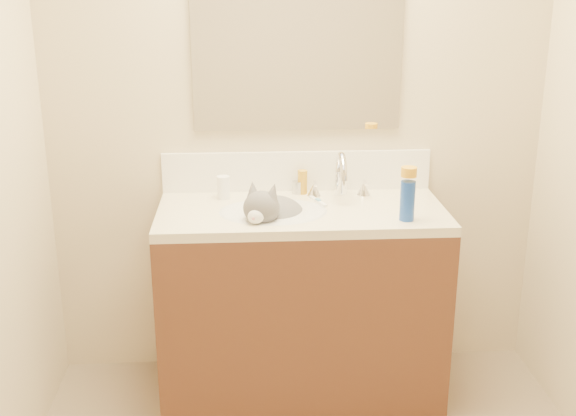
{
  "coord_description": "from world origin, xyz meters",
  "views": [
    {
      "loc": [
        -0.24,
        -1.88,
        1.8
      ],
      "look_at": [
        -0.06,
        0.92,
        0.88
      ],
      "focal_mm": 45.0,
      "sensor_mm": 36.0,
      "label": 1
    }
  ],
  "objects": [
    {
      "name": "room_shell",
      "position": [
        0.0,
        0.0,
        1.49
      ],
      "size": [
        2.24,
        2.54,
        2.52
      ],
      "color": "beige",
      "rests_on": "ground"
    },
    {
      "name": "cat",
      "position": [
        -0.12,
        0.95,
        0.83
      ],
      "size": [
        0.38,
        0.42,
        0.31
      ],
      "rotation": [
        0.0,
        0.0,
        -0.41
      ],
      "color": "#575557",
      "rests_on": "basin"
    },
    {
      "name": "silver_jar",
      "position": [
        0.0,
        1.19,
        0.89
      ],
      "size": [
        0.05,
        0.05,
        0.06
      ],
      "primitive_type": "cylinder",
      "rotation": [
        0.0,
        0.0,
        -0.05
      ],
      "color": "#B7B7BC",
      "rests_on": "counter_slab"
    },
    {
      "name": "toothbrush_head",
      "position": [
        0.08,
        1.05,
        0.87
      ],
      "size": [
        0.02,
        0.03,
        0.02
      ],
      "primitive_type": "cube",
      "rotation": [
        0.0,
        0.0,
        0.36
      ],
      "color": "#5E9DC7",
      "rests_on": "counter_slab"
    },
    {
      "name": "vanity_cabinet",
      "position": [
        0.0,
        0.97,
        0.41
      ],
      "size": [
        1.2,
        0.55,
        0.82
      ],
      "primitive_type": "cube",
      "color": "#562F1D",
      "rests_on": "ground"
    },
    {
      "name": "pill_bottle",
      "position": [
        -0.33,
        1.14,
        0.91
      ],
      "size": [
        0.06,
        0.06,
        0.1
      ],
      "primitive_type": "cylinder",
      "rotation": [
        0.0,
        0.0,
        0.05
      ],
      "color": "white",
      "rests_on": "counter_slab"
    },
    {
      "name": "toothbrush",
      "position": [
        0.08,
        1.05,
        0.87
      ],
      "size": [
        0.07,
        0.14,
        0.01
      ],
      "primitive_type": "cube",
      "rotation": [
        0.0,
        0.0,
        0.36
      ],
      "color": "white",
      "rests_on": "counter_slab"
    },
    {
      "name": "faucet",
      "position": [
        0.18,
        1.11,
        0.95
      ],
      "size": [
        0.28,
        0.2,
        0.21
      ],
      "color": "silver",
      "rests_on": "counter_slab"
    },
    {
      "name": "backsplash",
      "position": [
        0.0,
        1.24,
        0.95
      ],
      "size": [
        1.2,
        0.02,
        0.18
      ],
      "primitive_type": "cube",
      "color": "white",
      "rests_on": "counter_slab"
    },
    {
      "name": "basin",
      "position": [
        -0.12,
        0.94,
        0.79
      ],
      "size": [
        0.45,
        0.36,
        0.14
      ],
      "primitive_type": "ellipsoid",
      "color": "silver",
      "rests_on": "vanity_cabinet"
    },
    {
      "name": "counter_slab",
      "position": [
        0.0,
        0.97,
        0.84
      ],
      "size": [
        1.2,
        0.55,
        0.04
      ],
      "primitive_type": "cube",
      "color": "beige",
      "rests_on": "vanity_cabinet"
    },
    {
      "name": "amber_bottle",
      "position": [
        0.02,
        1.19,
        0.91
      ],
      "size": [
        0.05,
        0.05,
        0.11
      ],
      "primitive_type": "cylinder",
      "rotation": [
        0.0,
        0.0,
        -0.15
      ],
      "color": "#C58D17",
      "rests_on": "counter_slab"
    },
    {
      "name": "mirror",
      "position": [
        0.0,
        1.24,
        1.54
      ],
      "size": [
        0.9,
        0.02,
        0.8
      ],
      "primitive_type": "cube",
      "color": "white",
      "rests_on": "room_shell"
    },
    {
      "name": "pill_label",
      "position": [
        -0.33,
        1.14,
        0.9
      ],
      "size": [
        0.06,
        0.06,
        0.04
      ],
      "primitive_type": "cylinder",
      "rotation": [
        0.0,
        0.0,
        0.05
      ],
      "color": "orange",
      "rests_on": "pill_bottle"
    },
    {
      "name": "spray_cap",
      "position": [
        0.41,
        0.8,
        1.06
      ],
      "size": [
        0.08,
        0.08,
        0.04
      ],
      "primitive_type": "cylinder",
      "rotation": [
        0.0,
        0.0,
        -0.41
      ],
      "color": "gold",
      "rests_on": "spray_can"
    },
    {
      "name": "spray_can",
      "position": [
        0.41,
        0.8,
        0.94
      ],
      "size": [
        0.08,
        0.08,
        0.16
      ],
      "primitive_type": "cylinder",
      "rotation": [
        0.0,
        0.0,
        -0.41
      ],
      "color": "#173EA7",
      "rests_on": "counter_slab"
    }
  ]
}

